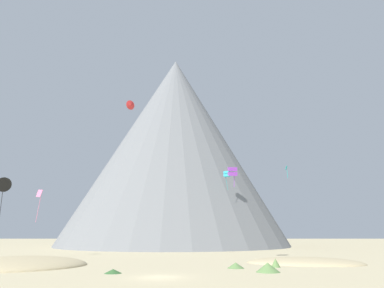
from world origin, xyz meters
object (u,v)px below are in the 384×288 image
bush_near_left (115,271)px  bush_near_right (269,267)px  kite_teal_mid (288,169)px  kite_pink_low (41,197)px  bush_low_patch (277,263)px  rock_massif (174,151)px  kite_violet_low (234,171)px  kite_cyan_mid (228,174)px  kite_black_low (5,185)px  kite_red_mid (132,105)px  bush_scatter_east (237,265)px

bush_near_left → bush_near_right: 16.49m
kite_teal_mid → kite_pink_low: (-46.51, -8.45, -6.47)m
bush_low_patch → rock_massif: 76.65m
rock_massif → kite_violet_low: rock_massif is taller
bush_near_right → kite_cyan_mid: kite_cyan_mid is taller
kite_teal_mid → kite_black_low: 51.87m
kite_red_mid → bush_near_left: bearing=-125.1°
bush_scatter_east → kite_black_low: bearing=162.6°
bush_near_left → bush_scatter_east: bearing=21.3°
kite_violet_low → bush_near_left: bearing=45.7°
kite_red_mid → kite_cyan_mid: size_ratio=0.34×
rock_massif → kite_teal_mid: bearing=-59.0°
kite_teal_mid → kite_violet_low: 19.34m
bush_scatter_east → rock_massif: 76.87m
bush_near_left → kite_pink_low: size_ratio=0.32×
kite_teal_mid → kite_cyan_mid: bearing=108.3°
bush_near_left → bush_near_right: bush_near_right is taller
bush_near_left → bush_near_right: size_ratio=0.70×
kite_red_mid → kite_pink_low: kite_red_mid is taller
bush_low_patch → kite_teal_mid: 31.49m
kite_violet_low → kite_cyan_mid: bearing=-98.3°
kite_cyan_mid → kite_pink_low: bearing=-31.4°
bush_near_right → kite_black_low: size_ratio=0.39×
bush_low_patch → bush_near_left: bush_low_patch is taller
kite_teal_mid → kite_pink_low: 47.71m
bush_scatter_east → kite_pink_low: bearing=150.6°
bush_near_left → bush_low_patch: bearing=19.2°
bush_low_patch → kite_cyan_mid: (-1.41, 42.69, 17.97)m
kite_teal_mid → bush_near_right: bearing=-123.2°
bush_scatter_east → bush_near_left: bush_scatter_east is taller
bush_scatter_east → rock_massif: (-11.68, 69.71, 30.23)m
bush_near_left → rock_massif: (1.81, 74.98, 30.34)m
bush_near_left → kite_black_low: (-21.48, 16.25, 11.16)m
bush_scatter_east → kite_red_mid: (-15.67, 12.06, 24.90)m
kite_red_mid → kite_black_low: bearing=141.0°
bush_low_patch → bush_scatter_east: size_ratio=0.56×
kite_cyan_mid → bush_low_patch: bearing=25.0°
kite_red_mid → kite_cyan_mid: bearing=16.5°
kite_teal_mid → kite_cyan_mid: 20.29m
bush_low_patch → kite_cyan_mid: bearing=91.9°
kite_black_low → bush_near_right: bearing=117.8°
kite_teal_mid → bush_low_patch: bearing=-123.0°
bush_scatter_east → kite_red_mid: size_ratio=1.26×
bush_near_right → kite_violet_low: bearing=95.4°
kite_pink_low → kite_black_low: kite_black_low is taller
bush_near_right → kite_teal_mid: (11.24, 30.84, 16.14)m
kite_cyan_mid → rock_massif: bearing=-126.2°
bush_low_patch → rock_massif: (-16.72, 68.51, 30.04)m
bush_scatter_east → kite_cyan_mid: kite_cyan_mid is taller
bush_scatter_east → kite_teal_mid: bearing=62.0°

